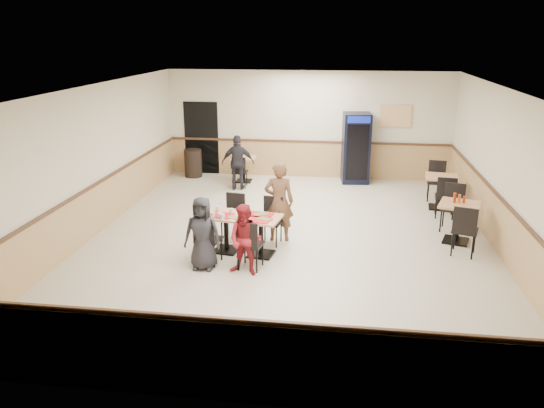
# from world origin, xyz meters

# --- Properties ---
(ground) EXTENTS (10.00, 10.00, 0.00)m
(ground) POSITION_xyz_m (0.00, 0.00, 0.00)
(ground) COLOR beige
(ground) RESTS_ON ground
(room_shell) EXTENTS (10.00, 10.00, 10.00)m
(room_shell) POSITION_xyz_m (1.78, 2.55, 0.58)
(room_shell) COLOR silver
(room_shell) RESTS_ON ground
(main_table) EXTENTS (1.48, 0.91, 0.74)m
(main_table) POSITION_xyz_m (-0.78, -0.78, 0.50)
(main_table) COLOR black
(main_table) RESTS_ON ground
(main_chairs) EXTENTS (1.48, 1.80, 0.94)m
(main_chairs) POSITION_xyz_m (-0.83, -0.78, 0.47)
(main_chairs) COLOR black
(main_chairs) RESTS_ON ground
(diner_woman_left) EXTENTS (0.64, 0.42, 1.31)m
(diner_woman_left) POSITION_xyz_m (-1.36, -1.55, 0.66)
(diner_woman_left) COLOR black
(diner_woman_left) RESTS_ON ground
(diner_woman_right) EXTENTS (0.70, 0.60, 1.25)m
(diner_woman_right) POSITION_xyz_m (-0.57, -1.67, 0.63)
(diner_woman_right) COLOR maroon
(diner_woman_right) RESTS_ON ground
(diner_man_opposite) EXTENTS (0.62, 0.44, 1.61)m
(diner_man_opposite) POSITION_xyz_m (-0.20, -0.02, 0.80)
(diner_man_opposite) COLOR brown
(diner_man_opposite) RESTS_ON ground
(lone_diner) EXTENTS (0.89, 0.44, 1.46)m
(lone_diner) POSITION_xyz_m (-1.71, 3.41, 0.73)
(lone_diner) COLOR black
(lone_diner) RESTS_ON ground
(tabletop_clutter) EXTENTS (1.24, 0.67, 0.12)m
(tabletop_clutter) POSITION_xyz_m (-0.77, -0.85, 0.77)
(tabletop_clutter) COLOR red
(tabletop_clutter) RESTS_ON main_table
(side_table_near) EXTENTS (0.93, 0.93, 0.80)m
(side_table_near) POSITION_xyz_m (3.31, 0.34, 0.53)
(side_table_near) COLOR black
(side_table_near) RESTS_ON ground
(side_table_near_chair_south) EXTENTS (0.59, 0.59, 1.01)m
(side_table_near_chair_south) POSITION_xyz_m (3.31, -0.29, 0.51)
(side_table_near_chair_south) COLOR black
(side_table_near_chair_south) RESTS_ON ground
(side_table_near_chair_north) EXTENTS (0.59, 0.59, 1.01)m
(side_table_near_chair_north) POSITION_xyz_m (3.31, 0.98, 0.51)
(side_table_near_chair_north) COLOR black
(side_table_near_chair_north) RESTS_ON ground
(side_table_far) EXTENTS (0.82, 0.82, 0.79)m
(side_table_far) POSITION_xyz_m (3.33, 2.49, 0.52)
(side_table_far) COLOR black
(side_table_far) RESTS_ON ground
(side_table_far_chair_south) EXTENTS (0.52, 0.52, 1.00)m
(side_table_far_chair_south) POSITION_xyz_m (3.33, 1.86, 0.50)
(side_table_far_chair_south) COLOR black
(side_table_far_chair_south) RESTS_ON ground
(side_table_far_chair_north) EXTENTS (0.52, 0.52, 1.00)m
(side_table_far_chair_north) POSITION_xyz_m (3.33, 3.12, 0.50)
(side_table_far_chair_north) COLOR black
(side_table_far_chair_north) RESTS_ON ground
(condiment_caddy) EXTENTS (0.23, 0.06, 0.20)m
(condiment_caddy) POSITION_xyz_m (3.28, 0.39, 0.89)
(condiment_caddy) COLOR #9E2D0B
(condiment_caddy) RESTS_ON side_table_near
(back_table) EXTENTS (0.67, 0.67, 0.70)m
(back_table) POSITION_xyz_m (-1.71, 4.20, 0.46)
(back_table) COLOR black
(back_table) RESTS_ON ground
(back_table_chair_lone) EXTENTS (0.42, 0.42, 0.88)m
(back_table_chair_lone) POSITION_xyz_m (-1.71, 3.64, 0.44)
(back_table_chair_lone) COLOR black
(back_table_chair_lone) RESTS_ON ground
(pepsi_cooler) EXTENTS (0.80, 0.80, 1.92)m
(pepsi_cooler) POSITION_xyz_m (1.36, 4.59, 0.96)
(pepsi_cooler) COLOR black
(pepsi_cooler) RESTS_ON ground
(trash_bin) EXTENTS (0.50, 0.50, 0.79)m
(trash_bin) POSITION_xyz_m (-3.26, 4.55, 0.40)
(trash_bin) COLOR black
(trash_bin) RESTS_ON ground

